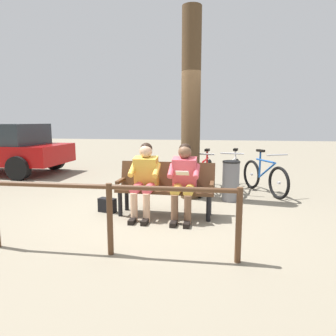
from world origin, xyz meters
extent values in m
plane|color=gray|center=(0.00, 0.00, 0.00)|extent=(40.00, 40.00, 0.00)
cube|color=#51331E|center=(-0.12, 0.14, 0.42)|extent=(1.61, 0.48, 0.05)
cube|color=#51331E|center=(-0.12, -0.05, 0.66)|extent=(1.60, 0.17, 0.42)
cube|color=#51331E|center=(-0.88, 0.16, 0.56)|extent=(0.07, 0.40, 0.05)
cube|color=#51331E|center=(0.64, 0.12, 0.56)|extent=(0.07, 0.40, 0.05)
cylinder|color=black|center=(-0.83, 0.32, 0.20)|extent=(0.07, 0.07, 0.40)
cylinder|color=black|center=(0.61, 0.29, 0.20)|extent=(0.07, 0.07, 0.40)
cylinder|color=black|center=(-0.84, -0.02, 0.20)|extent=(0.07, 0.07, 0.40)
cylinder|color=black|center=(0.60, -0.05, 0.20)|extent=(0.07, 0.07, 0.40)
cube|color=#D84C59|center=(-0.44, 0.13, 0.71)|extent=(0.39, 0.32, 0.55)
sphere|color=brown|center=(-0.44, 0.15, 1.06)|extent=(0.21, 0.21, 0.21)
sphere|color=black|center=(-0.44, 0.12, 1.10)|extent=(0.20, 0.20, 0.20)
cylinder|color=gold|center=(-0.53, 0.33, 0.49)|extent=(0.16, 0.40, 0.15)
cylinder|color=brown|center=(-0.53, 0.53, 0.23)|extent=(0.11, 0.11, 0.45)
cube|color=black|center=(-0.52, 0.63, 0.04)|extent=(0.10, 0.22, 0.07)
cylinder|color=#D84C59|center=(-0.63, 0.25, 0.77)|extent=(0.10, 0.31, 0.23)
cylinder|color=gold|center=(-0.33, 0.32, 0.49)|extent=(0.16, 0.40, 0.15)
cylinder|color=brown|center=(-0.33, 0.52, 0.23)|extent=(0.11, 0.11, 0.45)
cube|color=black|center=(-0.32, 0.62, 0.04)|extent=(0.10, 0.22, 0.07)
cylinder|color=#D84C59|center=(-0.23, 0.24, 0.77)|extent=(0.10, 0.31, 0.23)
cube|color=silver|center=(-0.43, 0.43, 0.77)|extent=(0.20, 0.13, 0.09)
cube|color=gold|center=(0.20, 0.11, 0.71)|extent=(0.39, 0.32, 0.55)
sphere|color=#D8A884|center=(0.20, 0.13, 1.06)|extent=(0.21, 0.21, 0.21)
sphere|color=black|center=(0.20, 0.10, 1.10)|extent=(0.20, 0.20, 0.20)
cylinder|color=#D84C59|center=(0.11, 0.31, 0.49)|extent=(0.16, 0.40, 0.15)
cylinder|color=#D8A884|center=(0.11, 0.51, 0.23)|extent=(0.11, 0.11, 0.45)
cube|color=black|center=(0.12, 0.61, 0.04)|extent=(0.10, 0.22, 0.07)
cylinder|color=gold|center=(0.01, 0.23, 0.77)|extent=(0.10, 0.31, 0.23)
cylinder|color=#D84C59|center=(0.31, 0.31, 0.49)|extent=(0.16, 0.40, 0.15)
cylinder|color=#D8A884|center=(0.31, 0.51, 0.23)|extent=(0.11, 0.11, 0.45)
cube|color=black|center=(0.32, 0.61, 0.04)|extent=(0.10, 0.22, 0.07)
cylinder|color=gold|center=(0.41, 0.23, 0.77)|extent=(0.10, 0.31, 0.23)
cube|color=black|center=(0.90, 0.11, 0.12)|extent=(0.33, 0.21, 0.24)
cylinder|color=#4C3823|center=(-0.42, -1.11, 1.84)|extent=(0.38, 0.38, 3.68)
cylinder|color=slate|center=(-1.23, -0.98, 0.38)|extent=(0.32, 0.32, 0.76)
cylinder|color=black|center=(-1.23, -0.98, 0.77)|extent=(0.34, 0.34, 0.03)
torus|color=black|center=(-2.18, -1.26, 0.33)|extent=(0.33, 0.62, 0.66)
cylinder|color=silver|center=(-2.18, -1.26, 0.33)|extent=(0.07, 0.08, 0.06)
torus|color=black|center=(-1.75, -2.19, 0.33)|extent=(0.33, 0.62, 0.66)
cylinder|color=silver|center=(-1.75, -2.19, 0.33)|extent=(0.07, 0.08, 0.06)
cylinder|color=#1E519E|center=(-1.97, -1.73, 0.71)|extent=(0.30, 0.59, 0.04)
cylinder|color=#1E519E|center=(-2.00, -1.65, 0.51)|extent=(0.29, 0.56, 0.43)
cylinder|color=#1E519E|center=(-1.89, -1.89, 0.63)|extent=(0.04, 0.04, 0.55)
cube|color=black|center=(-1.89, -1.89, 0.91)|extent=(0.17, 0.24, 0.05)
cylinder|color=#B2B2B7|center=(-2.14, -1.36, 0.88)|extent=(0.45, 0.23, 0.03)
torus|color=black|center=(-1.24, -1.39, 0.33)|extent=(0.18, 0.66, 0.66)
cylinder|color=silver|center=(-1.24, -1.39, 0.33)|extent=(0.06, 0.07, 0.06)
torus|color=black|center=(-1.42, -2.40, 0.33)|extent=(0.18, 0.66, 0.66)
cylinder|color=silver|center=(-1.42, -2.40, 0.33)|extent=(0.06, 0.07, 0.06)
cylinder|color=silver|center=(-1.33, -1.89, 0.71)|extent=(0.15, 0.63, 0.04)
cylinder|color=silver|center=(-1.32, -1.81, 0.51)|extent=(0.15, 0.59, 0.43)
cylinder|color=silver|center=(-1.37, -2.07, 0.63)|extent=(0.04, 0.04, 0.55)
cube|color=black|center=(-1.37, -2.07, 0.91)|extent=(0.13, 0.23, 0.05)
cylinder|color=#B2B2B7|center=(-1.26, -1.49, 0.88)|extent=(0.48, 0.12, 0.03)
torus|color=black|center=(-0.64, -1.18, 0.33)|extent=(0.14, 0.66, 0.66)
cylinder|color=silver|center=(-0.64, -1.18, 0.33)|extent=(0.06, 0.07, 0.06)
torus|color=black|center=(-0.77, -2.19, 0.33)|extent=(0.14, 0.66, 0.66)
cylinder|color=silver|center=(-0.77, -2.19, 0.33)|extent=(0.06, 0.07, 0.06)
cylinder|color=#B71414|center=(-0.71, -1.68, 0.71)|extent=(0.12, 0.63, 0.04)
cylinder|color=#B71414|center=(-0.70, -1.61, 0.51)|extent=(0.12, 0.60, 0.43)
cylinder|color=#B71414|center=(-0.73, -1.87, 0.63)|extent=(0.04, 0.04, 0.55)
cube|color=black|center=(-0.73, -1.87, 0.91)|extent=(0.12, 0.23, 0.05)
cylinder|color=#B2B2B7|center=(-0.66, -1.28, 0.88)|extent=(0.48, 0.09, 0.03)
cylinder|color=#51331E|center=(-1.19, 1.67, 0.42)|extent=(0.07, 0.07, 0.85)
cylinder|color=#51331E|center=(0.27, 1.70, 0.42)|extent=(0.07, 0.07, 0.85)
cylinder|color=#51331E|center=(0.27, 1.70, 0.81)|extent=(2.92, 0.11, 0.06)
cube|color=#262D33|center=(5.38, -3.13, 1.17)|extent=(2.33, 1.68, 0.60)
cylinder|color=black|center=(4.22, -2.22, 0.32)|extent=(0.64, 0.23, 0.64)
cylinder|color=black|center=(4.21, -4.02, 0.32)|extent=(0.64, 0.23, 0.64)
camera|label=1|loc=(-0.93, 4.90, 1.55)|focal=32.18mm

